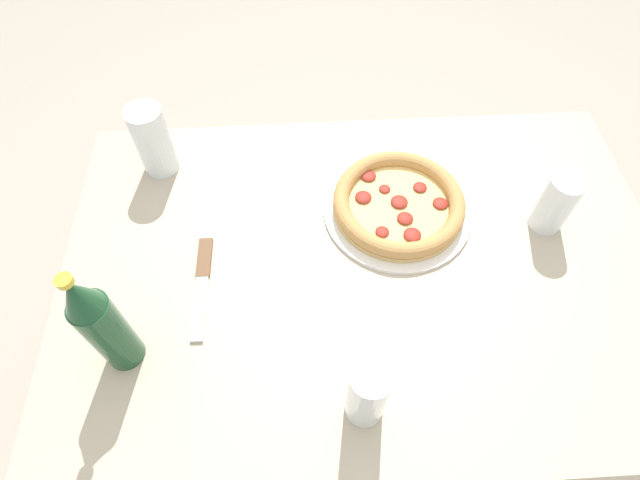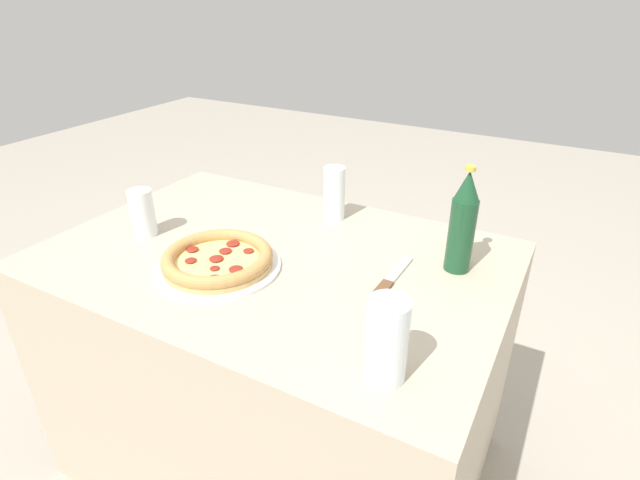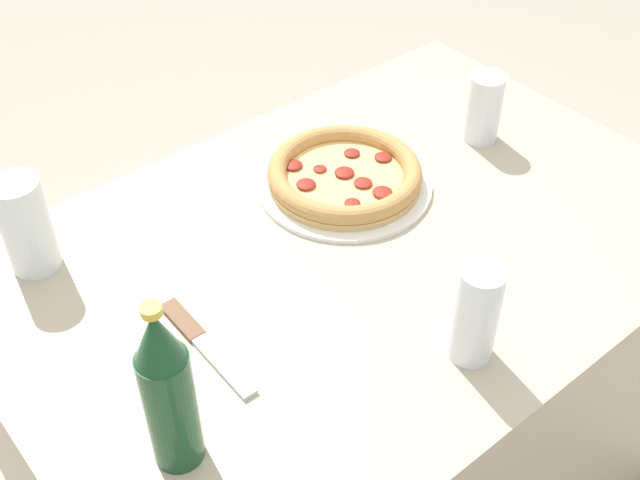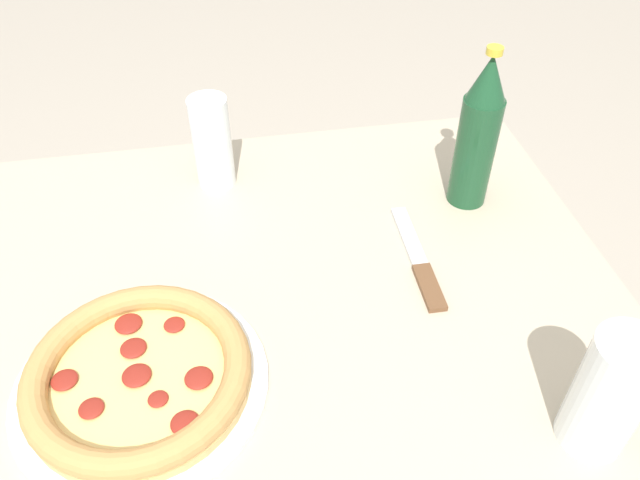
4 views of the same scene
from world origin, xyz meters
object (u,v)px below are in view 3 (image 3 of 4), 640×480
at_px(pizza_pepperoni, 345,176).
at_px(beer_bottle, 168,391).
at_px(glass_cola, 483,111).
at_px(knife, 203,342).
at_px(glass_iced_tea, 27,230).
at_px(glass_red_wine, 475,319).

height_order(pizza_pepperoni, beer_bottle, beer_bottle).
bearing_deg(beer_bottle, pizza_pepperoni, -151.30).
relative_size(glass_cola, knife, 0.60).
bearing_deg(knife, pizza_pepperoni, -159.26).
bearing_deg(glass_iced_tea, pizza_pepperoni, 162.91).
relative_size(glass_iced_tea, glass_red_wine, 1.02).
relative_size(glass_cola, glass_red_wine, 0.83).
xyz_separation_m(glass_cola, glass_red_wine, (0.39, 0.33, 0.01)).
xyz_separation_m(pizza_pepperoni, beer_bottle, (0.49, 0.27, 0.10)).
relative_size(glass_iced_tea, glass_cola, 1.23).
bearing_deg(beer_bottle, glass_red_wine, 163.65).
xyz_separation_m(glass_red_wine, beer_bottle, (0.38, -0.11, 0.05)).
relative_size(glass_iced_tea, beer_bottle, 0.61).
relative_size(glass_iced_tea, knife, 0.74).
bearing_deg(pizza_pepperoni, glass_iced_tea, -17.09).
distance_m(glass_iced_tea, beer_bottle, 0.42).
relative_size(pizza_pepperoni, glass_cola, 2.35).
relative_size(beer_bottle, knife, 1.21).
xyz_separation_m(pizza_pepperoni, glass_red_wine, (0.11, 0.38, 0.05)).
bearing_deg(glass_cola, knife, 8.28).
bearing_deg(pizza_pepperoni, knife, 20.74).
bearing_deg(glass_cola, glass_iced_tea, -14.27).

